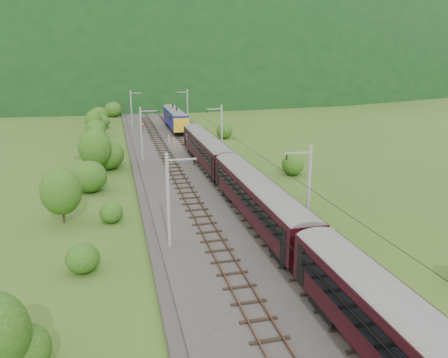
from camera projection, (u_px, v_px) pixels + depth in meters
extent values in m
plane|color=#2F561B|center=(241.00, 242.00, 38.15)|extent=(600.00, 600.00, 0.00)
cube|color=#38332D|center=(215.00, 204.00, 47.43)|extent=(14.00, 220.00, 0.30)
cube|color=brown|center=(187.00, 203.00, 46.60)|extent=(0.08, 220.00, 0.15)
cube|color=brown|center=(200.00, 202.00, 46.94)|extent=(0.08, 220.00, 0.15)
cube|color=black|center=(193.00, 204.00, 46.81)|extent=(2.40, 220.00, 0.12)
cube|color=brown|center=(230.00, 199.00, 47.73)|extent=(0.08, 220.00, 0.15)
cube|color=brown|center=(242.00, 198.00, 48.07)|extent=(0.08, 220.00, 0.15)
cube|color=black|center=(236.00, 200.00, 47.94)|extent=(2.40, 220.00, 0.12)
cylinder|color=gray|center=(168.00, 201.00, 35.50)|extent=(0.28, 0.28, 8.00)
cube|color=gray|center=(182.00, 159.00, 34.85)|extent=(2.40, 0.12, 0.12)
cylinder|color=black|center=(194.00, 162.00, 35.17)|extent=(0.10, 0.10, 0.50)
cylinder|color=gray|center=(141.00, 134.00, 65.33)|extent=(0.28, 0.28, 8.00)
cube|color=gray|center=(148.00, 111.00, 64.68)|extent=(2.40, 0.12, 0.12)
cylinder|color=black|center=(155.00, 113.00, 64.99)|extent=(0.10, 0.10, 0.50)
cylinder|color=gray|center=(131.00, 109.00, 95.15)|extent=(0.28, 0.28, 8.00)
cube|color=gray|center=(136.00, 93.00, 94.50)|extent=(2.40, 0.12, 0.12)
cylinder|color=black|center=(141.00, 94.00, 94.82)|extent=(0.10, 0.10, 0.50)
cylinder|color=gray|center=(126.00, 96.00, 124.98)|extent=(0.28, 0.28, 8.00)
cube|color=gray|center=(130.00, 84.00, 124.32)|extent=(2.40, 0.12, 0.12)
cylinder|color=black|center=(133.00, 85.00, 124.64)|extent=(0.10, 0.10, 0.50)
cylinder|color=gray|center=(123.00, 88.00, 154.80)|extent=(0.28, 0.28, 8.00)
cube|color=gray|center=(126.00, 78.00, 154.15)|extent=(2.40, 0.12, 0.12)
cylinder|color=black|center=(129.00, 79.00, 154.47)|extent=(0.10, 0.10, 0.50)
cylinder|color=gray|center=(309.00, 190.00, 38.43)|extent=(0.28, 0.28, 8.00)
cube|color=gray|center=(298.00, 153.00, 37.21)|extent=(2.40, 0.12, 0.12)
cylinder|color=black|center=(287.00, 157.00, 37.06)|extent=(0.10, 0.10, 0.50)
cylinder|color=gray|center=(222.00, 131.00, 68.25)|extent=(0.28, 0.28, 8.00)
cube|color=gray|center=(214.00, 109.00, 67.03)|extent=(2.40, 0.12, 0.12)
cylinder|color=black|center=(208.00, 111.00, 66.88)|extent=(0.10, 0.10, 0.50)
cylinder|color=gray|center=(188.00, 107.00, 98.08)|extent=(0.28, 0.28, 8.00)
cube|color=gray|center=(182.00, 92.00, 96.86)|extent=(2.40, 0.12, 0.12)
cylinder|color=black|center=(177.00, 94.00, 96.70)|extent=(0.10, 0.10, 0.50)
cylinder|color=gray|center=(169.00, 95.00, 127.90)|extent=(0.28, 0.28, 8.00)
cube|color=gray|center=(165.00, 83.00, 126.68)|extent=(2.40, 0.12, 0.12)
cylinder|color=black|center=(161.00, 84.00, 126.53)|extent=(0.10, 0.10, 0.50)
cylinder|color=gray|center=(158.00, 87.00, 157.73)|extent=(0.28, 0.28, 8.00)
cube|color=gray|center=(154.00, 78.00, 156.51)|extent=(2.40, 0.12, 0.12)
cylinder|color=black|center=(151.00, 79.00, 156.35)|extent=(0.10, 0.10, 0.50)
cylinder|color=black|center=(192.00, 142.00, 44.95)|extent=(0.03, 198.00, 0.03)
cylinder|color=black|center=(237.00, 140.00, 46.08)|extent=(0.03, 198.00, 0.03)
ellipsoid|color=black|center=(127.00, 80.00, 280.47)|extent=(504.00, 360.00, 244.00)
cylinder|color=gray|center=(429.00, 333.00, 18.60)|extent=(2.91, 22.00, 2.91)
cube|color=black|center=(336.00, 305.00, 26.73)|extent=(2.21, 3.22, 0.90)
cube|color=black|center=(258.00, 198.00, 40.35)|extent=(2.91, 22.11, 3.01)
cylinder|color=gray|center=(258.00, 184.00, 39.98)|extent=(2.91, 22.00, 2.91)
cube|color=black|center=(243.00, 196.00, 39.91)|extent=(0.05, 19.46, 1.16)
cube|color=black|center=(273.00, 193.00, 40.60)|extent=(0.05, 19.46, 1.16)
cube|color=black|center=(289.00, 253.00, 33.68)|extent=(2.21, 3.22, 0.90)
cube|color=black|center=(235.00, 193.00, 48.11)|extent=(2.21, 3.22, 0.90)
cube|color=black|center=(207.00, 148.00, 61.73)|extent=(2.91, 22.11, 3.01)
cylinder|color=gray|center=(206.00, 139.00, 61.36)|extent=(2.91, 22.00, 2.91)
cube|color=black|center=(196.00, 146.00, 61.28)|extent=(0.05, 19.46, 1.16)
cube|color=black|center=(217.00, 145.00, 61.98)|extent=(0.05, 19.46, 1.16)
cube|color=black|center=(219.00, 176.00, 55.06)|extent=(2.21, 3.22, 0.90)
cube|color=black|center=(197.00, 151.00, 69.48)|extent=(2.21, 3.22, 0.90)
cube|color=#12148E|center=(175.00, 118.00, 91.54)|extent=(2.91, 18.09, 3.01)
cylinder|color=gray|center=(175.00, 111.00, 91.17)|extent=(2.91, 18.00, 2.91)
cube|color=black|center=(168.00, 116.00, 91.09)|extent=(0.05, 15.92, 1.16)
cube|color=black|center=(182.00, 116.00, 91.79)|extent=(0.05, 15.92, 1.16)
cube|color=black|center=(180.00, 132.00, 86.18)|extent=(2.21, 3.22, 0.90)
cube|color=black|center=(171.00, 123.00, 97.98)|extent=(2.21, 3.22, 0.90)
cube|color=gold|center=(170.00, 113.00, 99.84)|extent=(2.97, 0.50, 2.71)
cube|color=gold|center=(181.00, 125.00, 83.35)|extent=(2.97, 0.50, 2.71)
cube|color=black|center=(173.00, 106.00, 93.77)|extent=(0.08, 1.60, 0.90)
cylinder|color=red|center=(169.00, 139.00, 78.23)|extent=(0.17, 0.17, 1.61)
cylinder|color=red|center=(174.00, 142.00, 76.75)|extent=(0.15, 0.15, 1.39)
cylinder|color=black|center=(143.00, 128.00, 89.21)|extent=(0.12, 0.12, 1.76)
sphere|color=red|center=(143.00, 124.00, 88.95)|extent=(0.21, 0.21, 0.21)
ellipsoid|color=#1C4813|center=(20.00, 351.00, 21.99)|extent=(3.07, 3.07, 2.76)
ellipsoid|color=#1C4813|center=(82.00, 258.00, 32.55)|extent=(2.52, 2.52, 2.27)
ellipsoid|color=#1C4813|center=(111.00, 213.00, 42.32)|extent=(2.24, 2.24, 2.02)
ellipsoid|color=#1C4813|center=(89.00, 177.00, 51.47)|extent=(4.20, 4.20, 3.78)
ellipsoid|color=#1C4813|center=(107.00, 155.00, 61.64)|extent=(4.74, 4.74, 4.27)
ellipsoid|color=#1C4813|center=(88.00, 148.00, 69.41)|extent=(3.21, 3.21, 2.89)
ellipsoid|color=#1C4813|center=(96.00, 140.00, 78.63)|extent=(2.07, 2.07, 1.86)
ellipsoid|color=#1C4813|center=(96.00, 129.00, 85.27)|extent=(3.98, 3.98, 3.58)
ellipsoid|color=#1C4813|center=(102.00, 122.00, 95.77)|extent=(3.40, 3.40, 3.06)
ellipsoid|color=#1C4813|center=(99.00, 115.00, 103.67)|extent=(4.24, 4.24, 3.82)
ellipsoid|color=#1C4813|center=(113.00, 109.00, 113.63)|extent=(4.39, 4.39, 3.95)
ellipsoid|color=#1C4813|center=(115.00, 109.00, 124.86)|extent=(1.81, 1.81, 1.63)
cylinder|color=black|center=(63.00, 208.00, 42.06)|extent=(0.24, 0.24, 3.01)
ellipsoid|color=#1C4813|center=(61.00, 191.00, 41.59)|extent=(3.87, 3.87, 4.64)
cylinder|color=black|center=(96.00, 162.00, 59.42)|extent=(0.24, 0.24, 3.37)
ellipsoid|color=#1C4813|center=(95.00, 148.00, 58.89)|extent=(4.33, 4.33, 5.20)
cylinder|color=black|center=(98.00, 142.00, 75.84)|extent=(0.24, 0.24, 2.20)
ellipsoid|color=#1C4813|center=(97.00, 135.00, 75.50)|extent=(2.83, 2.83, 3.40)
cylinder|color=black|center=(94.00, 128.00, 89.04)|extent=(0.24, 0.24, 2.66)
ellipsoid|color=#1C4813|center=(94.00, 120.00, 88.62)|extent=(3.42, 3.42, 4.11)
ellipsoid|color=#1C4813|center=(293.00, 165.00, 58.86)|extent=(2.99, 2.99, 2.69)
ellipsoid|color=#1C4813|center=(225.00, 131.00, 84.44)|extent=(3.15, 3.15, 2.84)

